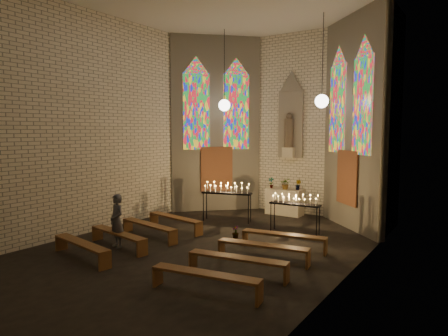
{
  "coord_description": "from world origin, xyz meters",
  "views": [
    {
      "loc": [
        6.53,
        -8.52,
        3.25
      ],
      "look_at": [
        -0.22,
        1.56,
        2.11
      ],
      "focal_mm": 32.0,
      "sensor_mm": 36.0,
      "label": 1
    }
  ],
  "objects_px": {
    "altar": "(284,202)",
    "aisle_flower_pot": "(235,232)",
    "votive_stand_left": "(227,190)",
    "votive_stand_right": "(295,201)",
    "visitor": "(117,221)"
  },
  "relations": [
    {
      "from": "altar",
      "to": "visitor",
      "type": "distance_m",
      "value": 6.87
    },
    {
      "from": "aisle_flower_pot",
      "to": "votive_stand_left",
      "type": "distance_m",
      "value": 2.46
    },
    {
      "from": "altar",
      "to": "visitor",
      "type": "height_order",
      "value": "visitor"
    },
    {
      "from": "altar",
      "to": "votive_stand_left",
      "type": "bearing_deg",
      "value": -119.31
    },
    {
      "from": "altar",
      "to": "aisle_flower_pot",
      "type": "distance_m",
      "value": 3.96
    },
    {
      "from": "altar",
      "to": "votive_stand_left",
      "type": "xyz_separation_m",
      "value": [
        -1.23,
        -2.19,
        0.62
      ]
    },
    {
      "from": "votive_stand_left",
      "to": "visitor",
      "type": "height_order",
      "value": "visitor"
    },
    {
      "from": "votive_stand_left",
      "to": "aisle_flower_pot",
      "type": "bearing_deg",
      "value": -66.31
    },
    {
      "from": "aisle_flower_pot",
      "to": "altar",
      "type": "bearing_deg",
      "value": 93.35
    },
    {
      "from": "altar",
      "to": "votive_stand_right",
      "type": "distance_m",
      "value": 2.82
    },
    {
      "from": "votive_stand_left",
      "to": "visitor",
      "type": "relative_size",
      "value": 1.23
    },
    {
      "from": "votive_stand_right",
      "to": "aisle_flower_pot",
      "type": "bearing_deg",
      "value": -131.99
    },
    {
      "from": "aisle_flower_pot",
      "to": "votive_stand_left",
      "type": "xyz_separation_m",
      "value": [
        -1.46,
        1.75,
        0.94
      ]
    },
    {
      "from": "visitor",
      "to": "altar",
      "type": "bearing_deg",
      "value": 88.52
    },
    {
      "from": "votive_stand_left",
      "to": "votive_stand_right",
      "type": "height_order",
      "value": "votive_stand_left"
    }
  ]
}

